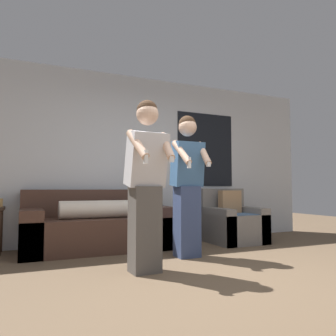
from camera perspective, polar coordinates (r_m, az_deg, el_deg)
name	(u,v)px	position (r m, az deg, el deg)	size (l,w,h in m)	color
ground_plane	(232,285)	(3.14, 11.09, -19.31)	(14.00, 14.00, 0.00)	brown
wall_back	(141,158)	(5.41, -4.79, 1.69)	(6.47, 0.07, 2.70)	silver
couch	(99,227)	(4.76, -12.01, -10.06)	(2.03, 0.86, 0.84)	#472D23
armchair	(231,223)	(5.45, 10.93, -9.35)	(0.81, 0.88, 0.85)	slate
person_left	(146,182)	(3.39, -3.83, -2.39)	(0.46, 0.52, 1.78)	#56514C
person_right	(187,182)	(4.16, 3.40, -2.46)	(0.45, 0.47, 1.79)	#384770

